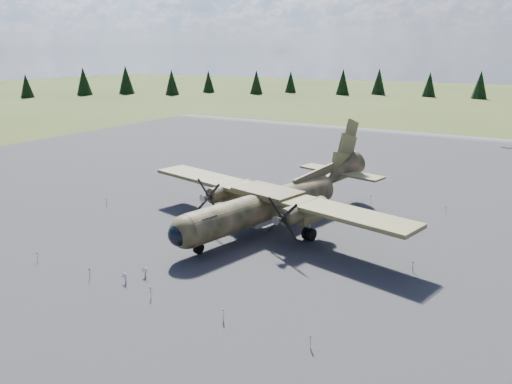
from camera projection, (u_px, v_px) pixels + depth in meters
The scene contains 7 objects.
ground at pixel (233, 233), 46.53m from camera, with size 500.00×500.00×0.00m, color #505827.
apron at pixel (283, 206), 54.82m from camera, with size 120.00×120.00×0.04m, color slate.
transport_plane at pixel (275, 198), 47.64m from camera, with size 29.82×26.73×9.87m.
info_placard_left at pixel (125, 277), 36.37m from camera, with size 0.55×0.35×0.80m.
info_placard_right at pixel (145, 271), 37.37m from camera, with size 0.52×0.32×0.76m.
barrier_fence at pixel (228, 228), 46.55m from camera, with size 33.12×29.62×0.85m.
treeline at pixel (297, 183), 45.63m from camera, with size 329.49×327.81×10.99m.
Camera 1 is at (23.96, -36.61, 16.42)m, focal length 35.00 mm.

